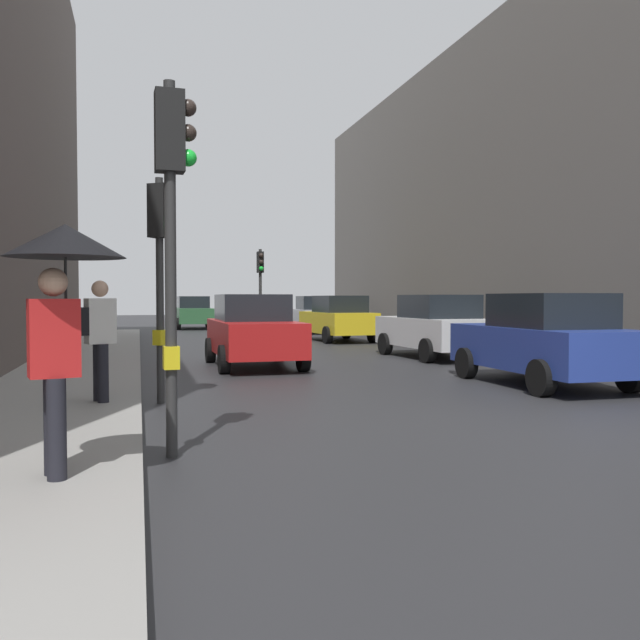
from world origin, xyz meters
The scene contains 13 objects.
ground_plane centered at (0.00, 0.00, 0.00)m, with size 120.00×120.00×0.00m, color #28282B.
sidewalk_kerb centered at (-6.66, 6.00, 0.08)m, with size 2.59×40.00×0.16m, color gray.
traffic_light_near_left centered at (-5.04, -0.25, 2.70)m, with size 0.44×0.25×3.93m.
traffic_light_far_median centered at (-0.69, 19.12, 2.50)m, with size 0.25×0.43×3.62m.
traffic_light_near_right centered at (-5.04, 3.45, 2.46)m, with size 0.44×0.38×3.57m.
car_white_compact centered at (2.60, 9.80, 0.88)m, with size 2.19×4.29×1.76m.
car_blue_van centered at (2.09, 3.82, 0.88)m, with size 2.02×4.20×1.76m.
car_silver_hatchback centered at (2.81, 23.82, 0.88)m, with size 2.16×4.27×1.76m.
car_yellow_taxi centered at (2.07, 17.51, 0.88)m, with size 2.26×4.32×1.76m.
car_red_sedan centered at (-2.70, 8.77, 0.88)m, with size 2.05×4.22×1.76m.
car_green_estate centered at (-2.51, 29.69, 0.88)m, with size 2.05×4.22×1.76m.
pedestrian_with_umbrella centered at (-6.01, -1.41, 1.84)m, with size 1.00×1.00×2.14m.
pedestrian_with_black_backpack centered at (-5.97, 2.81, 1.16)m, with size 0.66×0.46×1.77m.
Camera 1 is at (-5.39, -7.46, 1.68)m, focal length 37.77 mm.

